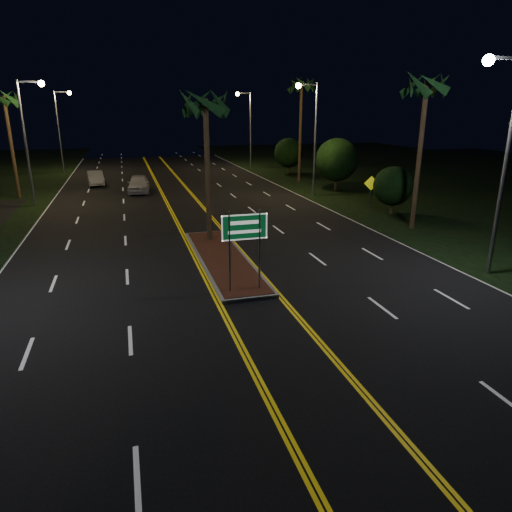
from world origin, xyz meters
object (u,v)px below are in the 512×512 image
object	(u,v)px
shrub_mid	(337,160)
shrub_far	(289,153)
streetlight_right_mid	(311,127)
streetlight_right_near	(501,143)
highway_sign	(245,235)
median_island	(223,259)
palm_median	(205,103)
palm_left_far	(4,99)
shrub_near	(393,186)
palm_right_far	(302,86)
warning_sign	(371,188)
streetlight_left_far	(61,122)
streetlight_right_far	(247,121)
streetlight_left_mid	(29,129)
car_far	(95,177)
palm_right_near	(427,86)
car_near	(139,182)

from	to	relation	value
shrub_mid	shrub_far	distance (m)	12.01
streetlight_right_mid	shrub_far	world-z (taller)	streetlight_right_mid
streetlight_right_mid	shrub_far	distance (m)	14.74
streetlight_right_mid	shrub_far	xyz separation A→B (m)	(3.19, 14.00, -3.32)
streetlight_right_near	streetlight_right_mid	world-z (taller)	same
highway_sign	shrub_mid	xyz separation A→B (m)	(14.00, 21.20, 0.32)
median_island	streetlight_right_near	world-z (taller)	streetlight_right_near
shrub_far	palm_median	bearing A→B (deg)	-118.42
highway_sign	palm_left_far	size ratio (longest dim) A/B	0.36
shrub_near	shrub_far	bearing A→B (deg)	89.22
palm_right_far	shrub_mid	bearing A→B (deg)	-78.69
shrub_near	shrub_far	world-z (taller)	shrub_far
palm_right_far	shrub_far	distance (m)	9.13
streetlight_right_near	warning_sign	bearing A→B (deg)	81.09
streetlight_left_far	palm_right_far	size ratio (longest dim) A/B	0.87
streetlight_right_near	palm_left_far	size ratio (longest dim) A/B	1.02
streetlight_right_far	palm_median	xyz separation A→B (m)	(-10.61, -31.50, 1.62)
streetlight_right_far	palm_right_far	bearing A→B (deg)	-79.67
streetlight_right_far	palm_left_far	distance (m)	27.36
shrub_near	shrub_mid	distance (m)	10.04
palm_left_far	palm_right_far	size ratio (longest dim) A/B	0.85
palm_right_far	shrub_mid	world-z (taller)	palm_right_far
streetlight_left_mid	streetlight_left_far	xyz separation A→B (m)	(0.00, 20.00, 0.00)
palm_median	streetlight_right_near	bearing A→B (deg)	-38.69
median_island	streetlight_left_mid	size ratio (longest dim) A/B	1.14
shrub_near	car_far	xyz separation A→B (m)	(-20.48, 19.32, -1.17)
streetlight_right_far	palm_right_far	size ratio (longest dim) A/B	0.87
median_island	palm_median	distance (m)	8.00
shrub_mid	highway_sign	bearing A→B (deg)	-123.44
palm_left_far	shrub_far	bearing A→B (deg)	16.74
streetlight_right_near	warning_sign	xyz separation A→B (m)	(2.14, 13.64, -4.07)
palm_right_near	palm_median	bearing A→B (deg)	177.71
shrub_near	streetlight_right_near	bearing A→B (deg)	-103.53
car_near	streetlight_right_near	bearing A→B (deg)	-58.03
highway_sign	car_far	world-z (taller)	highway_sign
warning_sign	streetlight_right_mid	bearing A→B (deg)	126.37
palm_right_near	palm_left_far	bearing A→B (deg)	144.57
streetlight_left_mid	streetlight_right_near	xyz separation A→B (m)	(21.23, -22.00, 0.00)
streetlight_right_near	shrub_mid	bearing A→B (deg)	81.25
streetlight_right_near	streetlight_right_far	xyz separation A→B (m)	(0.00, 40.00, 0.00)
highway_sign	streetlight_right_mid	distance (m)	22.18
streetlight_right_near	highway_sign	bearing A→B (deg)	175.71
streetlight_right_near	shrub_mid	distance (m)	22.45
palm_right_near	car_near	distance (m)	24.84
streetlight_left_far	shrub_far	world-z (taller)	streetlight_left_far
highway_sign	shrub_far	world-z (taller)	shrub_far
streetlight_right_near	palm_median	distance (m)	13.69
shrub_mid	warning_sign	world-z (taller)	shrub_mid
highway_sign	palm_median	xyz separation A→B (m)	(0.00, 7.70, 4.87)
streetlight_right_mid	warning_sign	bearing A→B (deg)	-71.39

